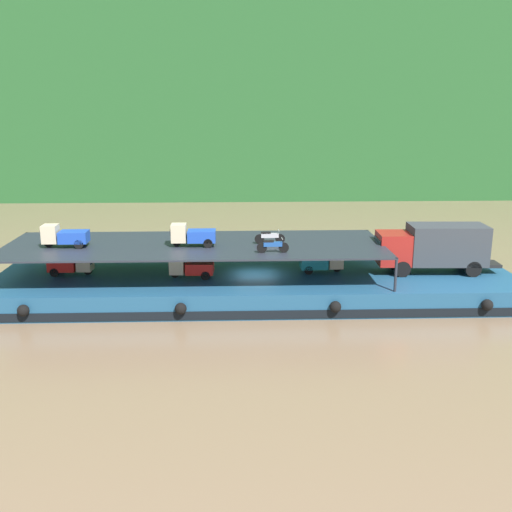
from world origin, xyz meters
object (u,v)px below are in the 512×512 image
motorcycle_upper_port (272,246)px  covered_lorry (434,247)px  mini_truck_lower_mid (322,262)px  mini_truck_upper_mid (193,235)px  mini_truck_lower_aft (191,267)px  cargo_barge (256,286)px  mini_truck_lower_stern (72,264)px  motorcycle_upper_centre (269,237)px  mini_truck_upper_stern (64,236)px

motorcycle_upper_port → covered_lorry: bearing=13.0°
motorcycle_upper_port → mini_truck_lower_mid: bearing=39.1°
mini_truck_upper_mid → mini_truck_lower_aft: bearing=-145.1°
cargo_barge → mini_truck_lower_stern: bearing=178.0°
covered_lorry → motorcycle_upper_port: covered_lorry is taller
mini_truck_lower_stern → mini_truck_lower_aft: bearing=-7.3°
cargo_barge → mini_truck_lower_stern: (-11.63, 0.40, 1.44)m
mini_truck_upper_mid → motorcycle_upper_centre: (4.77, 0.47, -0.26)m
mini_truck_lower_aft → motorcycle_upper_centre: bearing=6.8°
covered_lorry → motorcycle_upper_port: (-10.49, -2.42, 0.74)m
cargo_barge → mini_truck_upper_stern: bearing=-177.9°
mini_truck_lower_aft → mini_truck_upper_mid: bearing=34.9°
cargo_barge → mini_truck_lower_aft: bearing=-172.1°
mini_truck_lower_stern → mini_truck_lower_mid: size_ratio=1.00×
covered_lorry → mini_truck_upper_stern: (-23.11, -0.50, 1.00)m
motorcycle_upper_centre → mini_truck_lower_stern: bearing=178.3°
cargo_barge → motorcycle_upper_centre: bearing=1.4°
mini_truck_lower_stern → mini_truck_upper_stern: bearing=-95.3°
cargo_barge → motorcycle_upper_centre: motorcycle_upper_centre is taller
mini_truck_lower_mid → motorcycle_upper_centre: size_ratio=1.46×
mini_truck_lower_mid → mini_truck_upper_mid: bearing=-173.9°
mini_truck_lower_aft → mini_truck_lower_stern: bearing=172.7°
mini_truck_upper_stern → covered_lorry: bearing=1.2°
covered_lorry → mini_truck_lower_stern: bearing=179.2°
mini_truck_upper_stern → mini_truck_lower_stern: bearing=84.7°
motorcycle_upper_port → mini_truck_lower_aft: bearing=160.3°
motorcycle_upper_centre → cargo_barge: bearing=-178.6°
cargo_barge → mini_truck_lower_mid: (4.31, 0.42, 1.44)m
cargo_barge → motorcycle_upper_port: size_ratio=17.23×
covered_lorry → mini_truck_upper_stern: mini_truck_upper_stern is taller
covered_lorry → mini_truck_upper_stern: size_ratio=2.88×
cargo_barge → motorcycle_upper_centre: 3.30m
mini_truck_lower_aft → mini_truck_upper_stern: (-7.64, 0.14, 2.00)m
covered_lorry → mini_truck_lower_mid: covered_lorry is taller
mini_truck_lower_mid → mini_truck_upper_mid: 8.50m
motorcycle_upper_port → mini_truck_upper_stern: bearing=171.4°
mini_truck_lower_mid → cargo_barge: bearing=-174.4°
mini_truck_lower_mid → mini_truck_lower_stern: bearing=-179.9°
mini_truck_upper_stern → motorcycle_upper_port: (12.61, -1.92, -0.26)m
cargo_barge → mini_truck_lower_mid: mini_truck_lower_mid is taller
mini_truck_lower_stern → mini_truck_upper_stern: size_ratio=1.01×
covered_lorry → motorcycle_upper_port: size_ratio=4.16×
mini_truck_lower_aft → mini_truck_lower_mid: bearing=6.7°
mini_truck_lower_stern → motorcycle_upper_port: (12.54, -2.74, 1.74)m
covered_lorry → mini_truck_lower_mid: 7.17m
mini_truck_lower_stern → mini_truck_lower_mid: same height
mini_truck_upper_stern → motorcycle_upper_port: mini_truck_upper_stern is taller
mini_truck_upper_mid → motorcycle_upper_centre: size_ratio=1.44×
covered_lorry → mini_truck_lower_mid: bearing=177.2°
mini_truck_lower_mid → motorcycle_upper_port: 4.72m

